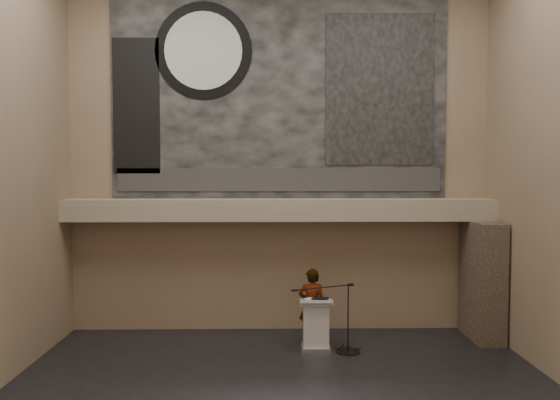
{
  "coord_description": "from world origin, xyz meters",
  "views": [
    {
      "loc": [
        -0.22,
        -9.15,
        3.85
      ],
      "look_at": [
        0.0,
        3.2,
        3.2
      ],
      "focal_mm": 35.0,
      "sensor_mm": 36.0,
      "label": 1
    }
  ],
  "objects": [
    {
      "name": "banner",
      "position": [
        0.0,
        3.97,
        5.7
      ],
      "size": [
        8.0,
        0.05,
        5.0
      ],
      "primitive_type": "cube",
      "color": "black",
      "rests_on": "wall_back"
    },
    {
      "name": "soffit",
      "position": [
        0.0,
        3.6,
        2.95
      ],
      "size": [
        10.0,
        0.8,
        0.5
      ],
      "primitive_type": "cube",
      "color": "gray",
      "rests_on": "wall_back"
    },
    {
      "name": "sprinkler_left",
      "position": [
        -1.6,
        3.55,
        2.67
      ],
      "size": [
        0.04,
        0.04,
        0.06
      ],
      "primitive_type": "cylinder",
      "color": "#B2893D",
      "rests_on": "soffit"
    },
    {
      "name": "papers",
      "position": [
        0.67,
        2.41,
        1.1
      ],
      "size": [
        0.32,
        0.36,
        0.0
      ],
      "primitive_type": "cube",
      "rotation": [
        0.0,
        0.0,
        0.41
      ],
      "color": "white",
      "rests_on": "lectern"
    },
    {
      "name": "speaker_person",
      "position": [
        0.71,
        2.88,
        0.84
      ],
      "size": [
        0.67,
        0.5,
        1.69
      ],
      "primitive_type": "imported",
      "rotation": [
        0.0,
        0.0,
        2.98
      ],
      "color": "silver",
      "rests_on": "floor"
    },
    {
      "name": "banner_brick_print",
      "position": [
        -3.4,
        3.93,
        5.4
      ],
      "size": [
        1.1,
        0.02,
        3.2
      ],
      "primitive_type": "cube",
      "color": "black",
      "rests_on": "banner"
    },
    {
      "name": "mic_stand",
      "position": [
        1.39,
        2.24,
        0.23
      ],
      "size": [
        1.49,
        0.79,
        1.48
      ],
      "rotation": [
        0.0,
        0.0,
        0.4
      ],
      "color": "black",
      "rests_on": "floor"
    },
    {
      "name": "floor",
      "position": [
        0.0,
        0.0,
        0.0
      ],
      "size": [
        10.0,
        10.0,
        0.0
      ],
      "primitive_type": "plane",
      "color": "black",
      "rests_on": "ground"
    },
    {
      "name": "stone_pier",
      "position": [
        4.65,
        3.15,
        1.35
      ],
      "size": [
        0.6,
        1.4,
        2.7
      ],
      "primitive_type": "cube",
      "color": "#3D2F25",
      "rests_on": "floor"
    },
    {
      "name": "banner_clock_face",
      "position": [
        -1.8,
        3.91,
        6.7
      ],
      "size": [
        1.84,
        0.02,
        1.84
      ],
      "primitive_type": "cylinder",
      "rotation": [
        1.57,
        0.0,
        0.0
      ],
      "color": "silver",
      "rests_on": "banner"
    },
    {
      "name": "binder",
      "position": [
        0.84,
        2.4,
        1.12
      ],
      "size": [
        0.4,
        0.37,
        0.04
      ],
      "primitive_type": "cube",
      "rotation": [
        0.0,
        0.0,
        -0.41
      ],
      "color": "black",
      "rests_on": "lectern"
    },
    {
      "name": "wall_back",
      "position": [
        0.0,
        4.0,
        4.25
      ],
      "size": [
        10.0,
        0.02,
        8.5
      ],
      "primitive_type": "cube",
      "color": "#846E54",
      "rests_on": "floor"
    },
    {
      "name": "banner_building_print",
      "position": [
        2.4,
        3.93,
        5.8
      ],
      "size": [
        2.6,
        0.02,
        3.6
      ],
      "primitive_type": "cube",
      "color": "black",
      "rests_on": "banner"
    },
    {
      "name": "wall_front",
      "position": [
        0.0,
        -4.0,
        4.25
      ],
      "size": [
        10.0,
        0.02,
        8.5
      ],
      "primitive_type": "cube",
      "color": "#846E54",
      "rests_on": "floor"
    },
    {
      "name": "lectern",
      "position": [
        0.76,
        2.43,
        0.55
      ],
      "size": [
        0.71,
        0.51,
        1.13
      ],
      "rotation": [
        0.0,
        0.0,
        -0.01
      ],
      "color": "silver",
      "rests_on": "floor"
    },
    {
      "name": "sprinkler_right",
      "position": [
        1.9,
        3.55,
        2.67
      ],
      "size": [
        0.04,
        0.04,
        0.06
      ],
      "primitive_type": "cylinder",
      "color": "#B2893D",
      "rests_on": "soffit"
    },
    {
      "name": "banner_text_strip",
      "position": [
        0.0,
        3.93,
        3.65
      ],
      "size": [
        7.76,
        0.02,
        0.55
      ],
      "primitive_type": "cube",
      "color": "#2B2B2B",
      "rests_on": "banner"
    },
    {
      "name": "banner_clock_rim",
      "position": [
        -1.8,
        3.93,
        6.7
      ],
      "size": [
        2.3,
        0.02,
        2.3
      ],
      "primitive_type": "cylinder",
      "rotation": [
        1.57,
        0.0,
        0.0
      ],
      "color": "black",
      "rests_on": "banner"
    }
  ]
}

